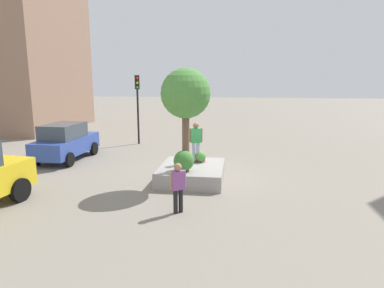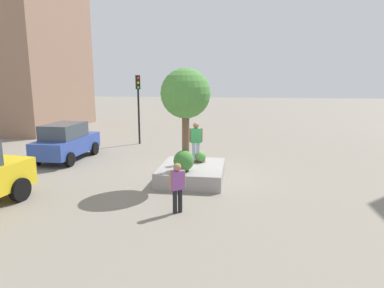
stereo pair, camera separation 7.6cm
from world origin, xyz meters
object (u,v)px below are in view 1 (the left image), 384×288
Objects in this scene: planter_ledge at (192,173)px; plaza_tree at (186,95)px; skateboarder at (196,139)px; traffic_light_corner at (138,97)px; bystander_watching at (178,184)px; skateboard at (196,161)px; sedan_parked at (66,141)px.

planter_ledge is 3.25m from plaza_tree.
skateboarder reaches higher than planter_ledge.
traffic_light_corner is 2.71× the size of bystander_watching.
skateboarder is 4.08m from bystander_watching.
plaza_tree is at bearing 4.03° from bystander_watching.
skateboard reaches higher than planter_ledge.
bystander_watching is at bearing 179.39° from skateboard.
skateboarder is 0.38× the size of traffic_light_corner.
skateboarder is (-0.00, 0.00, 0.96)m from skateboard.
traffic_light_corner is at bearing 28.54° from plaza_tree.
planter_ledge is 1.43m from skateboarder.
sedan_parked is 9.10m from bystander_watching.
bystander_watching is (-4.02, 0.04, 0.26)m from skateboard.
plaza_tree is 2.37× the size of skateboarder.
skateboard is (1.17, -0.24, -2.84)m from plaza_tree.
bystander_watching is (-10.65, -4.44, -2.02)m from traffic_light_corner.
sedan_parked is at bearing 152.64° from traffic_light_corner.
skateboard is at bearing -145.91° from traffic_light_corner.
plaza_tree is 0.91× the size of traffic_light_corner.
skateboard is at bearing -8.95° from planter_ledge.
plaza_tree is (-0.61, 0.16, 3.19)m from planter_ledge.
traffic_light_corner is at bearing 31.46° from planter_ledge.
traffic_light_corner is (6.62, 4.48, 1.32)m from skateboarder.
bystander_watching is at bearing -157.37° from traffic_light_corner.
skateboard is at bearing -0.61° from bystander_watching.
plaza_tree is 3.85m from bystander_watching.
traffic_light_corner reaches higher than sedan_parked.
skateboard is (0.56, -0.09, 0.35)m from planter_ledge.
traffic_light_corner reaches higher than skateboarder.
traffic_light_corner is (7.18, 4.39, 2.63)m from planter_ledge.
planter_ledge is 3.52m from bystander_watching.
sedan_parked reaches higher than bystander_watching.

